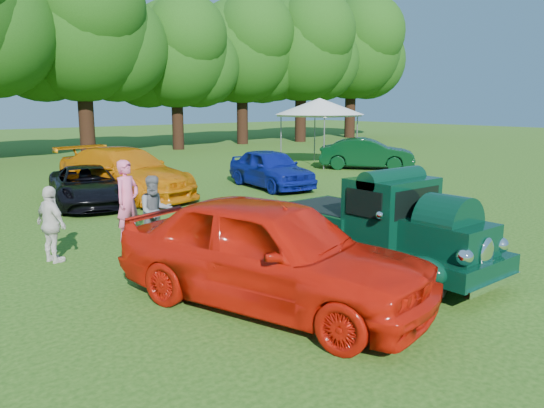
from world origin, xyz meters
TOP-DOWN VIEW (x-y plane):
  - ground at (0.00, 0.00)m, footprint 120.00×120.00m
  - hero_pickup at (0.54, -0.54)m, footprint 2.09×4.49m
  - red_convertible at (-2.14, -0.61)m, footprint 3.43×5.38m
  - back_car_black at (-1.30, 9.14)m, footprint 2.92×4.62m
  - back_car_orange at (0.15, 9.68)m, footprint 3.28×5.90m
  - back_car_blue at (5.11, 8.24)m, footprint 2.27×4.34m
  - back_car_green at (12.09, 9.67)m, footprint 3.91×4.30m
  - spectator_pink at (-2.13, 4.47)m, footprint 0.79×0.67m
  - spectator_grey at (-1.89, 3.63)m, footprint 0.85×0.72m
  - spectator_white at (-3.99, 3.83)m, footprint 0.57×0.94m
  - canopy_tent at (11.56, 12.33)m, footprint 4.90×4.90m
  - tree_line at (3.06, 24.39)m, footprint 63.31×11.12m

SIDE VIEW (x-z plane):
  - ground at x=0.00m, z-range 0.00..0.00m
  - back_car_black at x=-1.30m, z-range 0.00..1.19m
  - back_car_blue at x=5.11m, z-range 0.00..1.41m
  - back_car_green at x=12.09m, z-range 0.00..1.42m
  - spectator_white at x=-3.99m, z-range 0.00..1.51m
  - hero_pickup at x=0.54m, z-range -0.12..1.64m
  - spectator_grey at x=-1.89m, z-range 0.00..1.54m
  - back_car_orange at x=0.15m, z-range 0.00..1.62m
  - red_convertible at x=-2.14m, z-range 0.00..1.71m
  - spectator_pink at x=-2.13m, z-range 0.00..1.82m
  - canopy_tent at x=11.56m, z-range 1.21..4.48m
  - tree_line at x=3.06m, z-range 0.93..12.60m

